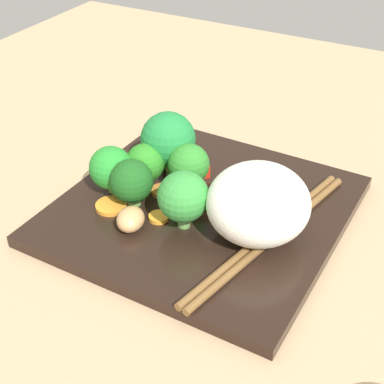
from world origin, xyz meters
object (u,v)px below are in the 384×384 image
(broccoli_floret_4, at_px, (189,165))
(carrot_slice_3, at_px, (120,177))
(rice_mound, at_px, (258,204))
(chopstick_pair, at_px, (269,236))
(square_plate, at_px, (202,210))

(broccoli_floret_4, height_order, carrot_slice_3, broccoli_floret_4)
(rice_mound, distance_m, chopstick_pair, 0.04)
(square_plate, relative_size, chopstick_pair, 1.11)
(square_plate, height_order, carrot_slice_3, carrot_slice_3)
(carrot_slice_3, bearing_deg, broccoli_floret_4, 100.80)
(square_plate, xyz_separation_m, rice_mound, (0.02, 0.07, 0.04))
(rice_mound, relative_size, carrot_slice_3, 4.50)
(square_plate, xyz_separation_m, carrot_slice_3, (-0.00, -0.10, 0.01))
(square_plate, height_order, rice_mound, rice_mound)
(square_plate, distance_m, rice_mound, 0.08)
(rice_mound, bearing_deg, broccoli_floret_4, -110.00)
(square_plate, relative_size, rice_mound, 2.82)
(square_plate, bearing_deg, chopstick_pair, 77.34)
(rice_mound, distance_m, carrot_slice_3, 0.17)
(broccoli_floret_4, bearing_deg, rice_mound, 70.00)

